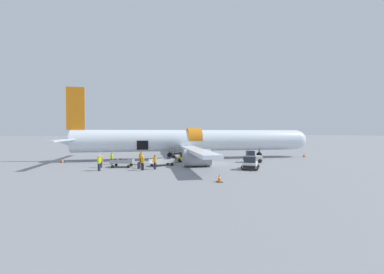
{
  "coord_description": "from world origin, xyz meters",
  "views": [
    {
      "loc": [
        -9.84,
        -32.51,
        4.51
      ],
      "look_at": [
        -3.09,
        3.27,
        3.7
      ],
      "focal_mm": 22.0,
      "sensor_mm": 36.0,
      "label": 1
    }
  ],
  "objects_px": {
    "airplane": "(191,141)",
    "baggage_cart_queued": "(163,162)",
    "baggage_tug_lead": "(187,158)",
    "ground_crew_loader_b": "(99,163)",
    "ground_crew_driver": "(101,161)",
    "ground_crew_helper": "(155,162)",
    "baggage_tug_mid": "(250,164)",
    "baggage_tug_rear": "(252,158)",
    "ground_crew_supervisor": "(141,158)",
    "ground_crew_loader_a": "(112,158)",
    "baggage_cart_loading": "(123,163)",
    "suitcase_on_tarmac_upright": "(139,166)",
    "ground_crew_marshal": "(143,162)"
  },
  "relations": [
    {
      "from": "ground_crew_marshal",
      "to": "suitcase_on_tarmac_upright",
      "type": "height_order",
      "value": "ground_crew_marshal"
    },
    {
      "from": "airplane",
      "to": "ground_crew_loader_b",
      "type": "xyz_separation_m",
      "value": [
        -12.57,
        -9.78,
        -2.01
      ]
    },
    {
      "from": "baggage_tug_lead",
      "to": "baggage_cart_queued",
      "type": "height_order",
      "value": "baggage_tug_lead"
    },
    {
      "from": "baggage_cart_queued",
      "to": "ground_crew_helper",
      "type": "height_order",
      "value": "ground_crew_helper"
    },
    {
      "from": "airplane",
      "to": "ground_crew_driver",
      "type": "distance_m",
      "value": 14.9
    },
    {
      "from": "ground_crew_driver",
      "to": "suitcase_on_tarmac_upright",
      "type": "bearing_deg",
      "value": -20.16
    },
    {
      "from": "ground_crew_helper",
      "to": "ground_crew_marshal",
      "type": "bearing_deg",
      "value": -161.61
    },
    {
      "from": "ground_crew_supervisor",
      "to": "suitcase_on_tarmac_upright",
      "type": "height_order",
      "value": "ground_crew_supervisor"
    },
    {
      "from": "airplane",
      "to": "baggage_tug_lead",
      "type": "distance_m",
      "value": 4.75
    },
    {
      "from": "ground_crew_supervisor",
      "to": "ground_crew_helper",
      "type": "distance_m",
      "value": 4.58
    },
    {
      "from": "baggage_tug_lead",
      "to": "ground_crew_loader_b",
      "type": "xyz_separation_m",
      "value": [
        -11.25,
        -5.86,
        0.33
      ]
    },
    {
      "from": "baggage_cart_queued",
      "to": "ground_crew_loader_b",
      "type": "bearing_deg",
      "value": -159.85
    },
    {
      "from": "baggage_cart_loading",
      "to": "ground_crew_driver",
      "type": "relative_size",
      "value": 2.45
    },
    {
      "from": "baggage_tug_mid",
      "to": "ground_crew_loader_b",
      "type": "bearing_deg",
      "value": 172.56
    },
    {
      "from": "baggage_tug_mid",
      "to": "ground_crew_loader_a",
      "type": "height_order",
      "value": "ground_crew_loader_a"
    },
    {
      "from": "baggage_tug_mid",
      "to": "suitcase_on_tarmac_upright",
      "type": "bearing_deg",
      "value": 166.93
    },
    {
      "from": "baggage_tug_lead",
      "to": "baggage_tug_mid",
      "type": "distance_m",
      "value": 10.34
    },
    {
      "from": "baggage_tug_rear",
      "to": "suitcase_on_tarmac_upright",
      "type": "bearing_deg",
      "value": -169.39
    },
    {
      "from": "ground_crew_supervisor",
      "to": "ground_crew_loader_a",
      "type": "bearing_deg",
      "value": 164.54
    },
    {
      "from": "ground_crew_driver",
      "to": "ground_crew_marshal",
      "type": "distance_m",
      "value": 5.99
    },
    {
      "from": "ground_crew_supervisor",
      "to": "ground_crew_helper",
      "type": "xyz_separation_m",
      "value": [
        1.73,
        -4.24,
        -0.03
      ]
    },
    {
      "from": "baggage_tug_rear",
      "to": "baggage_cart_queued",
      "type": "relative_size",
      "value": 0.67
    },
    {
      "from": "airplane",
      "to": "ground_crew_helper",
      "type": "xyz_separation_m",
      "value": [
        -6.19,
        -9.82,
        -2.04
      ]
    },
    {
      "from": "ground_crew_loader_b",
      "to": "suitcase_on_tarmac_upright",
      "type": "height_order",
      "value": "ground_crew_loader_b"
    },
    {
      "from": "baggage_cart_loading",
      "to": "ground_crew_loader_b",
      "type": "xyz_separation_m",
      "value": [
        -2.37,
        -2.46,
        0.41
      ]
    },
    {
      "from": "baggage_cart_queued",
      "to": "ground_crew_driver",
      "type": "xyz_separation_m",
      "value": [
        -7.76,
        -0.27,
        0.35
      ]
    },
    {
      "from": "baggage_tug_lead",
      "to": "ground_crew_loader_b",
      "type": "distance_m",
      "value": 12.69
    },
    {
      "from": "baggage_cart_loading",
      "to": "ground_crew_marshal",
      "type": "height_order",
      "value": "ground_crew_marshal"
    },
    {
      "from": "baggage_tug_mid",
      "to": "ground_crew_marshal",
      "type": "bearing_deg",
      "value": 172.01
    },
    {
      "from": "suitcase_on_tarmac_upright",
      "to": "ground_crew_driver",
      "type": "bearing_deg",
      "value": 159.84
    },
    {
      "from": "ground_crew_supervisor",
      "to": "baggage_cart_queued",
      "type": "bearing_deg",
      "value": -26.79
    },
    {
      "from": "baggage_cart_loading",
      "to": "baggage_cart_queued",
      "type": "xyz_separation_m",
      "value": [
        5.14,
        0.3,
        -0.07
      ]
    },
    {
      "from": "baggage_tug_mid",
      "to": "ground_crew_helper",
      "type": "relative_size",
      "value": 1.73
    },
    {
      "from": "baggage_tug_lead",
      "to": "baggage_tug_rear",
      "type": "bearing_deg",
      "value": -12.37
    },
    {
      "from": "baggage_tug_lead",
      "to": "ground_crew_driver",
      "type": "distance_m",
      "value": 11.98
    },
    {
      "from": "airplane",
      "to": "ground_crew_driver",
      "type": "relative_size",
      "value": 26.79
    },
    {
      "from": "ground_crew_loader_b",
      "to": "ground_crew_helper",
      "type": "distance_m",
      "value": 6.38
    },
    {
      "from": "ground_crew_loader_b",
      "to": "ground_crew_marshal",
      "type": "relative_size",
      "value": 1.01
    },
    {
      "from": "baggage_tug_mid",
      "to": "baggage_cart_queued",
      "type": "bearing_deg",
      "value": 153.39
    },
    {
      "from": "airplane",
      "to": "ground_crew_driver",
      "type": "height_order",
      "value": "airplane"
    },
    {
      "from": "baggage_cart_queued",
      "to": "suitcase_on_tarmac_upright",
      "type": "distance_m",
      "value": 3.62
    },
    {
      "from": "baggage_tug_lead",
      "to": "baggage_cart_queued",
      "type": "xyz_separation_m",
      "value": [
        -3.74,
        -3.1,
        -0.16
      ]
    },
    {
      "from": "airplane",
      "to": "ground_crew_driver",
      "type": "xyz_separation_m",
      "value": [
        -12.81,
        -7.3,
        -2.15
      ]
    },
    {
      "from": "ground_crew_loader_a",
      "to": "ground_crew_loader_b",
      "type": "height_order",
      "value": "ground_crew_loader_b"
    },
    {
      "from": "airplane",
      "to": "baggage_cart_queued",
      "type": "relative_size",
      "value": 10.0
    },
    {
      "from": "ground_crew_loader_a",
      "to": "ground_crew_marshal",
      "type": "height_order",
      "value": "ground_crew_marshal"
    },
    {
      "from": "ground_crew_loader_b",
      "to": "ground_crew_supervisor",
      "type": "height_order",
      "value": "ground_crew_supervisor"
    },
    {
      "from": "baggage_tug_mid",
      "to": "ground_crew_marshal",
      "type": "distance_m",
      "value": 12.79
    },
    {
      "from": "baggage_tug_mid",
      "to": "baggage_tug_lead",
      "type": "bearing_deg",
      "value": 127.88
    },
    {
      "from": "baggage_tug_lead",
      "to": "ground_crew_loader_a",
      "type": "xyz_separation_m",
      "value": [
        -10.64,
        -0.54,
        0.23
      ]
    }
  ]
}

